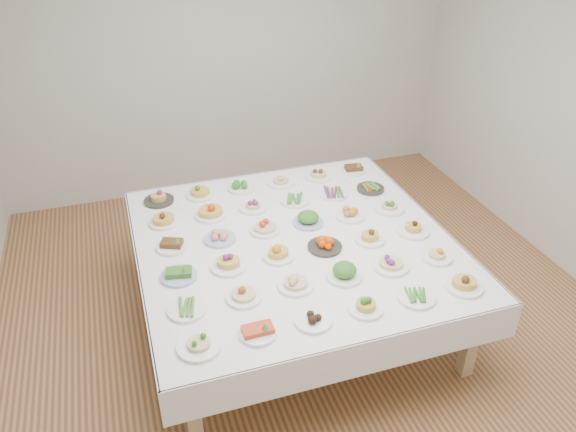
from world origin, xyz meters
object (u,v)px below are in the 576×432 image
object	(u,v)px
display_table	(294,247)
dish_18	(172,243)
dish_35	(354,167)
dish_0	(198,340)

from	to	relation	value
display_table	dish_18	bearing A→B (deg)	168.32
dish_18	dish_35	distance (m)	1.95
display_table	dish_18	xyz separation A→B (m)	(-0.90, 0.19, 0.11)
dish_0	dish_35	distance (m)	2.56
display_table	dish_18	distance (m)	0.93
dish_0	dish_18	size ratio (longest dim) A/B	1.11
display_table	dish_0	distance (m)	1.28
display_table	dish_35	world-z (taller)	dish_35
display_table	dish_35	xyz separation A→B (m)	(0.90, 0.92, 0.11)
dish_0	dish_18	distance (m)	1.09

